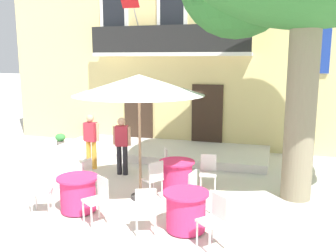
% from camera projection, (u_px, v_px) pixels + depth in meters
% --- Properties ---
extents(ground_plane, '(120.00, 120.00, 0.00)m').
position_uv_depth(ground_plane, '(137.00, 194.00, 8.77)').
color(ground_plane, silver).
extents(building_facade, '(13.00, 5.09, 7.50)m').
position_uv_depth(building_facade, '(186.00, 45.00, 14.84)').
color(building_facade, '#DBC67F').
rests_on(building_facade, ground).
extents(entrance_step_platform, '(7.01, 2.58, 0.25)m').
position_uv_depth(entrance_step_platform, '(161.00, 151.00, 12.41)').
color(entrance_step_platform, silver).
rests_on(entrance_step_platform, ground).
extents(cafe_table_near_tree, '(0.86, 0.86, 0.76)m').
position_uv_depth(cafe_table_near_tree, '(177.00, 176.00, 8.92)').
color(cafe_table_near_tree, '#E52D66').
rests_on(cafe_table_near_tree, ground).
extents(cafe_chair_near_tree_0, '(0.46, 0.46, 0.91)m').
position_uv_depth(cafe_chair_near_tree_0, '(208.00, 171.00, 8.87)').
color(cafe_chair_near_tree_0, silver).
rests_on(cafe_chair_near_tree_0, ground).
extents(cafe_chair_near_tree_1, '(0.53, 0.53, 0.91)m').
position_uv_depth(cafe_chair_near_tree_1, '(170.00, 162.00, 9.61)').
color(cafe_chair_near_tree_1, silver).
rests_on(cafe_chair_near_tree_1, ground).
extents(cafe_chair_near_tree_2, '(0.56, 0.56, 0.91)m').
position_uv_depth(cafe_chair_near_tree_2, '(153.00, 177.00, 8.38)').
color(cafe_chair_near_tree_2, silver).
rests_on(cafe_chair_near_tree_2, ground).
extents(cafe_table_middle, '(0.86, 0.86, 0.76)m').
position_uv_depth(cafe_table_middle, '(186.00, 211.00, 6.86)').
color(cafe_table_middle, '#E52D66').
rests_on(cafe_table_middle, ground).
extents(cafe_chair_middle_0, '(0.52, 0.52, 0.91)m').
position_uv_depth(cafe_chair_middle_0, '(146.00, 207.00, 6.70)').
color(cafe_chair_middle_0, silver).
rests_on(cafe_chair_middle_0, ground).
extents(cafe_chair_middle_1, '(0.56, 0.56, 0.91)m').
position_uv_depth(cafe_chair_middle_1, '(215.00, 217.00, 6.25)').
color(cafe_chair_middle_1, silver).
rests_on(cafe_chair_middle_1, ground).
extents(cafe_chair_middle_2, '(0.46, 0.46, 0.91)m').
position_uv_depth(cafe_chair_middle_2, '(197.00, 190.00, 7.53)').
color(cafe_chair_middle_2, silver).
rests_on(cafe_chair_middle_2, ground).
extents(cafe_table_front, '(0.86, 0.86, 0.76)m').
position_uv_depth(cafe_table_front, '(78.00, 194.00, 7.73)').
color(cafe_table_front, '#E52D66').
rests_on(cafe_table_front, ground).
extents(cafe_chair_front_0, '(0.52, 0.52, 0.91)m').
position_uv_depth(cafe_chair_front_0, '(40.00, 190.00, 7.57)').
color(cafe_chair_front_0, silver).
rests_on(cafe_chair_front_0, ground).
extents(cafe_chair_front_1, '(0.56, 0.56, 0.91)m').
position_uv_depth(cafe_chair_front_1, '(98.00, 197.00, 7.18)').
color(cafe_chair_front_1, silver).
rests_on(cafe_chair_front_1, ground).
extents(cafe_chair_front_2, '(0.41, 0.41, 0.91)m').
position_uv_depth(cafe_chair_front_2, '(91.00, 176.00, 8.44)').
color(cafe_chair_front_2, silver).
rests_on(cafe_chair_front_2, ground).
extents(cafe_umbrella, '(2.90, 2.90, 2.85)m').
position_uv_depth(cafe_umbrella, '(139.00, 85.00, 8.05)').
color(cafe_umbrella, '#997A56').
rests_on(cafe_umbrella, ground).
extents(ground_planter_left, '(0.37, 0.37, 0.51)m').
position_uv_depth(ground_planter_left, '(61.00, 139.00, 13.42)').
color(ground_planter_left, slate).
rests_on(ground_planter_left, ground).
extents(pedestrian_near_entrance, '(0.53, 0.30, 1.61)m').
position_uv_depth(pedestrian_near_entrance, '(122.00, 143.00, 10.12)').
color(pedestrian_near_entrance, '#232328').
rests_on(pedestrian_near_entrance, ground).
extents(pedestrian_mid_plaza, '(0.53, 0.26, 1.61)m').
position_uv_depth(pedestrian_mid_plaza, '(91.00, 138.00, 10.70)').
color(pedestrian_mid_plaza, gold).
rests_on(pedestrian_mid_plaza, ground).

